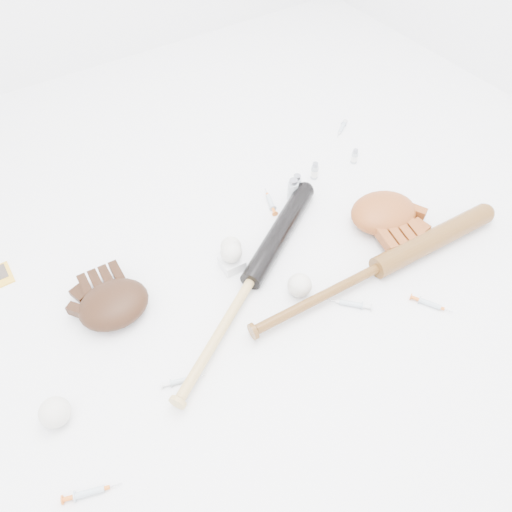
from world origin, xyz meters
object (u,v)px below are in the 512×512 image
bat_dark (251,280)px  pedestal (232,263)px  glove_dark (114,304)px  bat_wood (379,267)px

bat_dark → pedestal: (-0.01, 0.10, -0.01)m
glove_dark → bat_wood: bearing=-20.5°
bat_dark → bat_wood: bat_wood is taller
bat_wood → pedestal: 0.46m
bat_dark → glove_dark: size_ratio=3.76×
bat_dark → bat_wood: size_ratio=0.95×
bat_wood → glove_dark: (-0.75, 0.32, 0.01)m
pedestal → glove_dark: bearing=173.9°
bat_wood → pedestal: bat_wood is taller
glove_dark → pedestal: 0.38m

